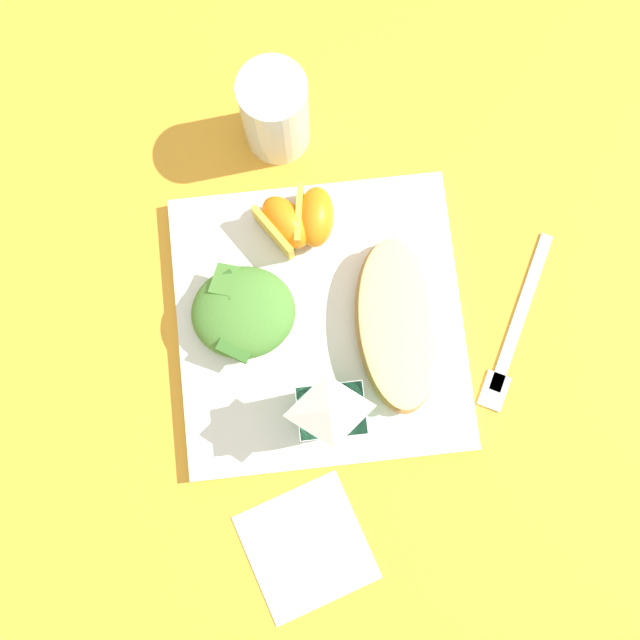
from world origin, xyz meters
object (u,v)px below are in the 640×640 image
milk_carton (329,411)px  orange_wedge_front (314,217)px  white_plate (320,323)px  paper_napkin (307,547)px  metal_fork (514,335)px  green_salad_pile (243,312)px  orange_wedge_middle (284,224)px  drinking_clear_cup (275,113)px  cheesy_pizza_bread (397,325)px

milk_carton → orange_wedge_front: 0.19m
white_plate → paper_napkin: size_ratio=2.55×
orange_wedge_front → metal_fork: orange_wedge_front is taller
orange_wedge_front → white_plate: bearing=87.3°
green_salad_pile → milk_carton: 0.13m
orange_wedge_middle → drinking_clear_cup: bearing=-91.4°
drinking_clear_cup → paper_napkin: bearing=88.0°
orange_wedge_front → milk_carton: bearing=88.1°
white_plate → drinking_clear_cup: 0.21m
green_salad_pile → drinking_clear_cup: (-0.05, -0.19, 0.02)m
green_salad_pile → metal_fork: (-0.26, 0.05, -0.03)m
paper_napkin → green_salad_pile: bearing=-81.0°
drinking_clear_cup → white_plate: bearing=96.1°
orange_wedge_front → orange_wedge_middle: same height
orange_wedge_front → drinking_clear_cup: 0.11m
white_plate → milk_carton: size_ratio=2.55×
orange_wedge_middle → cheesy_pizza_bread: bearing=131.3°
white_plate → orange_wedge_middle: 0.10m
orange_wedge_front → drinking_clear_cup: (0.03, -0.10, 0.02)m
white_plate → metal_fork: size_ratio=1.59×
cheesy_pizza_bread → orange_wedge_front: bearing=-59.2°
white_plate → metal_fork: white_plate is taller
orange_wedge_front → metal_fork: (-0.19, 0.13, -0.03)m
milk_carton → paper_napkin: bearing=74.5°
green_salad_pile → drinking_clear_cup: drinking_clear_cup is taller
cheesy_pizza_bread → milk_carton: bearing=45.1°
cheesy_pizza_bread → metal_fork: size_ratio=0.98×
white_plate → green_salad_pile: size_ratio=2.79×
white_plate → orange_wedge_front: orange_wedge_front is taller
cheesy_pizza_bread → orange_wedge_front: 0.13m
cheesy_pizza_bread → green_salad_pile: (0.15, -0.03, 0.00)m
white_plate → orange_wedge_front: 0.10m
cheesy_pizza_bread → metal_fork: cheesy_pizza_bread is taller
white_plate → green_salad_pile: (0.07, -0.01, 0.03)m
cheesy_pizza_bread → drinking_clear_cup: 0.24m
green_salad_pile → orange_wedge_front: size_ratio=1.54×
orange_wedge_middle → orange_wedge_front: bearing=-173.2°
cheesy_pizza_bread → milk_carton: size_ratio=1.56×
white_plate → paper_napkin: white_plate is taller
white_plate → milk_carton: milk_carton is taller
orange_wedge_front → paper_napkin: orange_wedge_front is taller
white_plate → green_salad_pile: green_salad_pile is taller
cheesy_pizza_bread → orange_wedge_middle: bearing=-48.7°
metal_fork → drinking_clear_cup: drinking_clear_cup is taller
green_salad_pile → orange_wedge_front: same height
paper_napkin → metal_fork: metal_fork is taller
orange_wedge_front → orange_wedge_middle: size_ratio=0.93×
milk_carton → drinking_clear_cup: (0.02, -0.29, -0.02)m
orange_wedge_front → drinking_clear_cup: drinking_clear_cup is taller
orange_wedge_middle → metal_fork: bearing=149.1°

